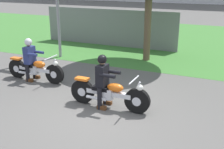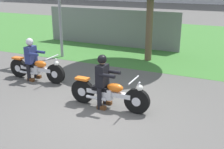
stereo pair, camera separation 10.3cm
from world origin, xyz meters
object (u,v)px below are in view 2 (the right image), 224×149
(motorcycle_lead, at_px, (109,93))
(rider_follow, at_px, (31,56))
(rider_lead, at_px, (103,77))
(motorcycle_follow, at_px, (37,69))

(motorcycle_lead, relative_size, rider_follow, 1.57)
(rider_lead, relative_size, motorcycle_follow, 0.65)
(motorcycle_follow, bearing_deg, rider_follow, 179.17)
(motorcycle_lead, bearing_deg, rider_lead, 179.19)
(motorcycle_lead, xyz_separation_m, motorcycle_follow, (-3.07, 0.90, -0.01))
(rider_lead, xyz_separation_m, motorcycle_follow, (-2.90, 0.90, -0.43))
(motorcycle_follow, xyz_separation_m, rider_follow, (-0.17, 0.00, 0.43))
(motorcycle_lead, relative_size, motorcycle_follow, 1.02)
(motorcycle_lead, relative_size, rider_lead, 1.57)
(rider_lead, distance_m, motorcycle_follow, 3.07)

